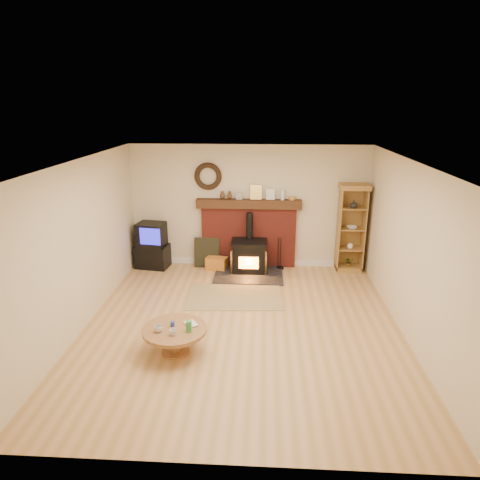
# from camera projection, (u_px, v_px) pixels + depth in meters

# --- Properties ---
(ground) EXTENTS (5.50, 5.50, 0.00)m
(ground) POSITION_uv_depth(u_px,v_px,m) (242.00, 326.00, 6.84)
(ground) COLOR tan
(ground) RESTS_ON ground
(room_shell) EXTENTS (5.02, 5.52, 2.61)m
(room_shell) POSITION_uv_depth(u_px,v_px,m) (241.00, 221.00, 6.40)
(room_shell) COLOR beige
(room_shell) RESTS_ON ground
(chimney_breast) EXTENTS (2.20, 0.22, 1.78)m
(chimney_breast) POSITION_uv_depth(u_px,v_px,m) (249.00, 230.00, 9.12)
(chimney_breast) COLOR maroon
(chimney_breast) RESTS_ON ground
(wood_stove) EXTENTS (1.40, 1.00, 1.25)m
(wood_stove) POSITION_uv_depth(u_px,v_px,m) (249.00, 258.00, 8.89)
(wood_stove) COLOR black
(wood_stove) RESTS_ON ground
(area_rug) EXTENTS (1.80, 1.29, 0.01)m
(area_rug) POSITION_uv_depth(u_px,v_px,m) (235.00, 296.00, 7.89)
(area_rug) COLOR olive
(area_rug) RESTS_ON ground
(tv_unit) EXTENTS (0.73, 0.56, 0.99)m
(tv_unit) POSITION_uv_depth(u_px,v_px,m) (152.00, 246.00, 9.15)
(tv_unit) COLOR black
(tv_unit) RESTS_ON ground
(curio_cabinet) EXTENTS (0.59, 0.43, 1.85)m
(curio_cabinet) POSITION_uv_depth(u_px,v_px,m) (351.00, 228.00, 8.86)
(curio_cabinet) COLOR olive
(curio_cabinet) RESTS_ON ground
(firelog_box) EXTENTS (0.48, 0.36, 0.27)m
(firelog_box) POSITION_uv_depth(u_px,v_px,m) (217.00, 263.00, 9.11)
(firelog_box) COLOR yellow
(firelog_box) RESTS_ON ground
(leaning_painting) EXTENTS (0.54, 0.14, 0.64)m
(leaning_painting) POSITION_uv_depth(u_px,v_px,m) (207.00, 253.00, 9.21)
(leaning_painting) COLOR black
(leaning_painting) RESTS_ON ground
(fire_tools) EXTENTS (0.16, 0.16, 0.70)m
(fire_tools) POSITION_uv_depth(u_px,v_px,m) (280.00, 264.00, 9.14)
(fire_tools) COLOR black
(fire_tools) RESTS_ON ground
(coffee_table) EXTENTS (0.91, 0.91, 0.55)m
(coffee_table) POSITION_uv_depth(u_px,v_px,m) (175.00, 333.00, 6.02)
(coffee_table) COLOR brown
(coffee_table) RESTS_ON ground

